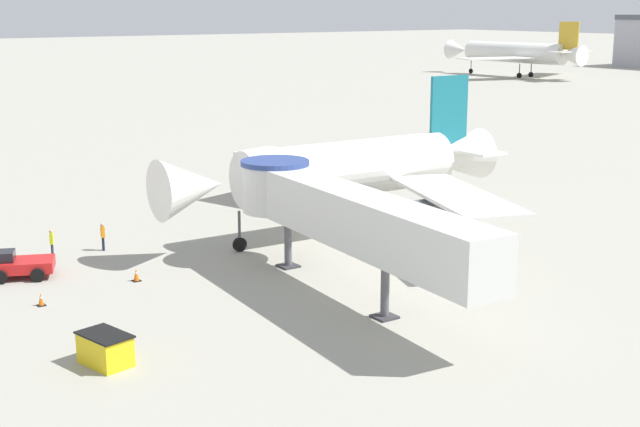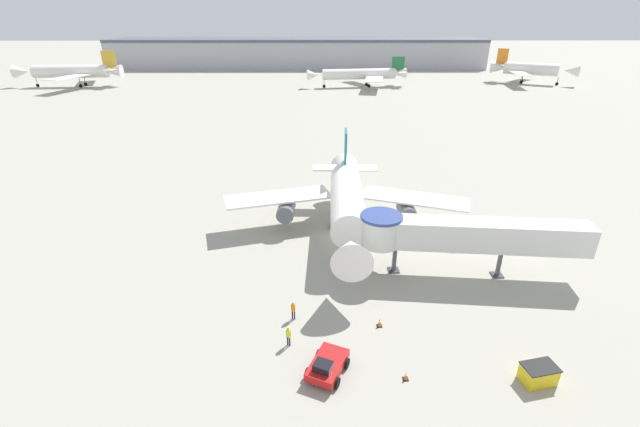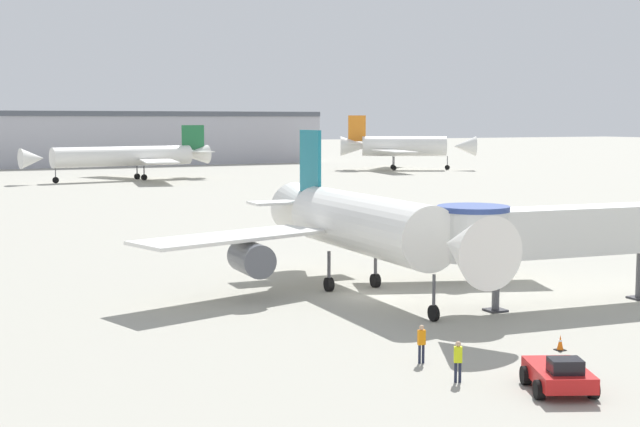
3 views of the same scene
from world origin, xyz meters
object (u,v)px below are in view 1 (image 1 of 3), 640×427
Objects in this scene: pushback_tug_red at (19,265)px; service_container_yellow at (105,349)px; jet_bridge at (339,212)px; traffic_cone_apron_front at (41,300)px; ground_crew_wing_walker at (103,235)px; main_airplane at (353,170)px; traffic_cone_near_nose at (136,275)px; ground_crew_marshaller at (52,241)px; background_jet_gold_tail at (517,53)px.

service_container_yellow is (14.91, -0.87, -0.03)m from pushback_tug_red.
jet_bridge reaches higher than traffic_cone_apron_front.
jet_bridge reaches higher than pushback_tug_red.
jet_bridge reaches higher than ground_crew_wing_walker.
traffic_cone_apron_front is (2.88, -22.38, -4.02)m from main_airplane.
traffic_cone_near_nose reaches higher than traffic_cone_apron_front.
jet_bridge reaches higher than traffic_cone_near_nose.
traffic_cone_apron_front is at bearing 4.78° from ground_crew_marshaller.
main_airplane is 19.97m from ground_crew_marshaller.
main_airplane is 7.07× the size of pushback_tug_red.
service_container_yellow is at bearing 33.54° from background_jet_gold_tail.
background_jet_gold_tail is at bearing 149.57° from ground_crew_marshaller.
background_jet_gold_tail is (-86.68, 134.87, 4.51)m from pushback_tug_red.
service_container_yellow is at bearing -59.85° from main_airplane.
background_jet_gold_tail is at bearing -48.99° from ground_crew_wing_walker.
main_airplane is 13.32m from jet_bridge.
jet_bridge is 14.62m from service_container_yellow.
pushback_tug_red is at bearing -131.27° from traffic_cone_near_nose.
background_jet_gold_tail reaches higher than pushback_tug_red.
jet_bridge is (10.12, -8.65, 0.16)m from main_airplane.
main_airplane is 16.58× the size of ground_crew_wing_walker.
main_airplane is at bearing 100.42° from ground_crew_marshaller.
jet_bridge is 19.12m from ground_crew_marshaller.
traffic_cone_apron_front is 164.02m from background_jet_gold_tail.
ground_crew_wing_walker is at bearing 158.44° from service_container_yellow.
jet_bridge is at bearing 69.08° from pushback_tug_red.
background_jet_gold_tail is at bearing 134.63° from jet_bridge.
pushback_tug_red is (-2.73, -21.75, -3.61)m from main_airplane.
ground_crew_marshaller reaches higher than traffic_cone_near_nose.
pushback_tug_red is at bearing -129.08° from jet_bridge.
pushback_tug_red is 2.35× the size of ground_crew_marshaller.
service_container_yellow is 0.07× the size of background_jet_gold_tail.
ground_crew_marshaller is (-8.56, 3.53, 0.70)m from traffic_cone_apron_front.
jet_bridge is 31.75× the size of traffic_cone_apron_front.
service_container_yellow is (12.18, -22.63, -3.64)m from main_airplane.
pushback_tug_red reaches higher than service_container_yellow.
ground_crew_marshaller is (-2.95, 2.90, 0.29)m from pushback_tug_red.
jet_bridge is 12.24× the size of ground_crew_wing_walker.
traffic_cone_near_nose is 1.09× the size of traffic_cone_apron_front.
ground_crew_wing_walker is (0.22, 3.19, 0.00)m from ground_crew_marshaller.
traffic_cone_apron_front is 0.02× the size of background_jet_gold_tail.
pushback_tug_red is 2.35× the size of ground_crew_wing_walker.
ground_crew_marshaller reaches higher than pushback_tug_red.
pushback_tug_red is at bearing 173.64° from traffic_cone_apron_front.
ground_crew_wing_walker is (-2.73, 6.10, 0.29)m from pushback_tug_red.
traffic_cone_near_nose is at bearing 43.82° from ground_crew_marshaller.
ground_crew_wing_walker reaches higher than service_container_yellow.
background_jet_gold_tail reaches higher than main_airplane.
traffic_cone_near_nose is (1.77, -16.62, -3.98)m from main_airplane.
service_container_yellow is at bearing 166.35° from ground_crew_wing_walker.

